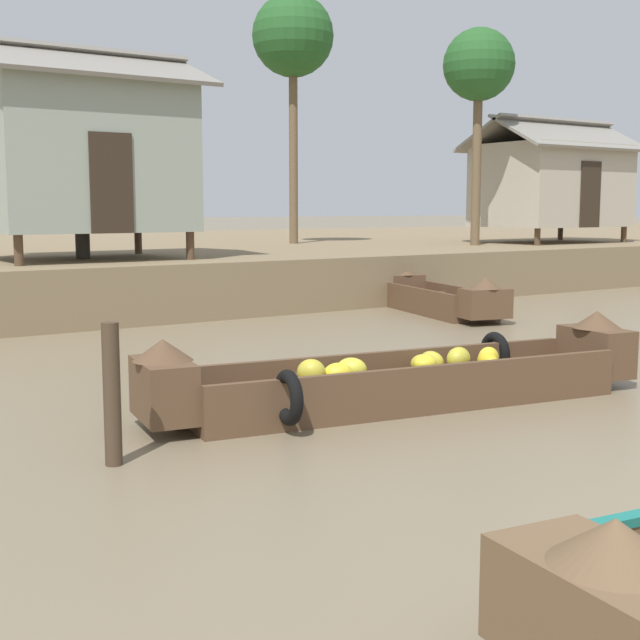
# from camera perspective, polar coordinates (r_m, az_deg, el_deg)

# --- Properties ---
(ground_plane) EXTENTS (300.00, 300.00, 0.00)m
(ground_plane) POSITION_cam_1_polar(r_m,az_deg,el_deg) (12.72, -10.22, -2.10)
(ground_plane) COLOR #7A6B51
(banana_boat) EXTENTS (5.75, 1.78, 0.87)m
(banana_boat) POSITION_cam_1_polar(r_m,az_deg,el_deg) (9.21, 5.59, -3.81)
(banana_boat) COLOR brown
(banana_boat) RESTS_ON ground
(fishing_skiff_distant) EXTENTS (1.76, 3.99, 0.85)m
(fishing_skiff_distant) POSITION_cam_1_polar(r_m,az_deg,el_deg) (17.15, 7.87, 1.45)
(fishing_skiff_distant) COLOR brown
(fishing_skiff_distant) RESTS_ON ground
(stilt_house_mid_left) EXTENTS (4.37, 3.51, 4.05)m
(stilt_house_mid_left) POSITION_cam_1_polar(r_m,az_deg,el_deg) (17.71, -15.34, 10.52)
(stilt_house_mid_left) COLOR #4C3826
(stilt_house_mid_left) RESTS_ON riverbank_strip
(stilt_house_mid_right) EXTENTS (4.73, 3.22, 3.52)m
(stilt_house_mid_right) POSITION_cam_1_polar(r_m,az_deg,el_deg) (26.08, 14.96, 8.66)
(stilt_house_mid_right) COLOR #4C3826
(stilt_house_mid_right) RESTS_ON riverbank_strip
(palm_tree_near) EXTENTS (1.87, 1.87, 5.64)m
(palm_tree_near) POSITION_cam_1_polar(r_m,az_deg,el_deg) (23.94, 10.38, 15.95)
(palm_tree_near) COLOR brown
(palm_tree_near) RESTS_ON riverbank_strip
(palm_tree_mid) EXTENTS (2.23, 2.23, 6.77)m
(palm_tree_mid) POSITION_cam_1_polar(r_m,az_deg,el_deg) (24.88, -1.79, 17.99)
(palm_tree_mid) COLOR brown
(palm_tree_mid) RESTS_ON riverbank_strip
(vendor_person) EXTENTS (0.44, 0.44, 1.66)m
(vendor_person) POSITION_cam_1_polar(r_m,az_deg,el_deg) (17.86, -15.38, 6.87)
(vendor_person) COLOR #332D28
(vendor_person) RESTS_ON riverbank_strip
(mooring_post) EXTENTS (0.14, 0.14, 1.17)m
(mooring_post) POSITION_cam_1_polar(r_m,az_deg,el_deg) (7.20, -13.49, -4.77)
(mooring_post) COLOR #423323
(mooring_post) RESTS_ON ground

